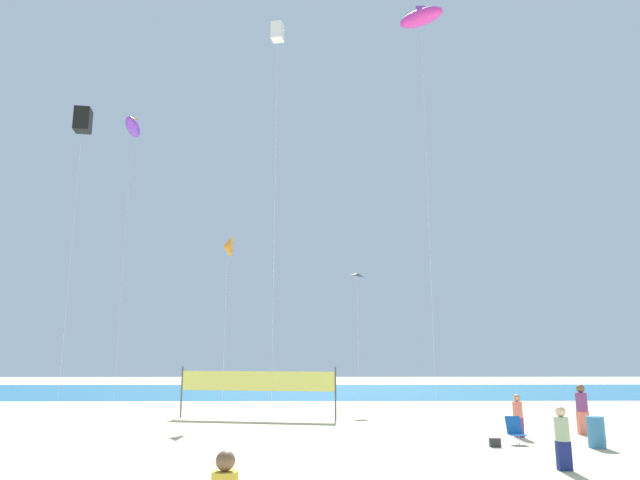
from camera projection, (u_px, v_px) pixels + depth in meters
name	position (u px, v px, depth m)	size (l,w,h in m)	color
ground_plane	(291.00, 461.00, 16.08)	(120.00, 120.00, 0.00)	beige
ocean_band	(305.00, 391.00, 46.32)	(120.00, 20.00, 0.01)	#1E6B99
beachgoer_plum_shirt	(582.00, 408.00, 21.54)	(0.42, 0.42, 1.85)	#EA7260
beachgoer_coral_shirt	(518.00, 414.00, 20.83)	(0.35, 0.35, 1.53)	#7A3872
beachgoer_sage_shirt	(562.00, 436.00, 14.95)	(0.37, 0.37, 1.63)	navy
folding_beach_chair	(515.00, 430.00, 19.26)	(0.52, 0.65, 0.89)	#1959B2
trash_barrel	(596.00, 432.00, 18.44)	(0.55, 0.55, 0.98)	teal
volleyball_net	(257.00, 383.00, 26.90)	(7.51, 1.46, 2.40)	#4C4C51
beach_handbag	(495.00, 443.00, 18.56)	(0.35, 0.17, 0.28)	#2D2D33
kite_black_box	(83.00, 120.00, 35.63)	(1.08, 1.08, 18.22)	silver
kite_violet_inflatable	(133.00, 127.00, 38.95)	(0.98, 2.52, 18.99)	silver
kite_orange_delta	(227.00, 247.00, 29.92)	(0.49, 1.15, 9.13)	silver
kite_white_box	(278.00, 34.00, 27.35)	(0.65, 0.65, 18.73)	silver
kite_black_diamond	(358.00, 275.00, 34.40)	(0.85, 0.84, 7.90)	silver
kite_magenta_inflatable	(421.00, 18.00, 29.00)	(2.43, 2.15, 20.59)	silver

